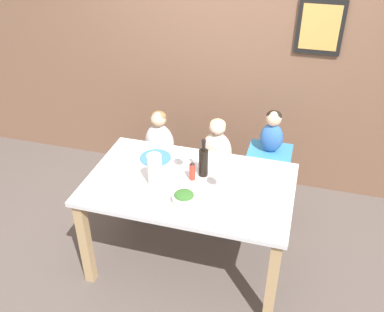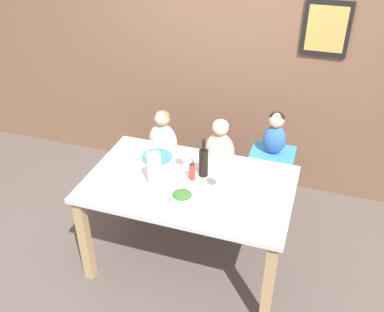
{
  "view_description": "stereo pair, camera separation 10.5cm",
  "coord_description": "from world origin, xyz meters",
  "px_view_note": "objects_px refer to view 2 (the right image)",
  "views": [
    {
      "loc": [
        0.69,
        -2.36,
        2.58
      ],
      "look_at": [
        0.0,
        0.07,
        0.96
      ],
      "focal_mm": 40.0,
      "sensor_mm": 36.0,
      "label": 1
    },
    {
      "loc": [
        0.79,
        -2.33,
        2.58
      ],
      "look_at": [
        0.0,
        0.07,
        0.96
      ],
      "focal_mm": 40.0,
      "sensor_mm": 36.0,
      "label": 2
    }
  ],
  "objects_px": {
    "chair_right_highchair": "(271,169)",
    "wine_glass_near": "(218,174)",
    "person_baby_right": "(275,132)",
    "wine_bottle": "(204,162)",
    "salad_bowl_large": "(182,197)",
    "paper_towel_roll": "(154,169)",
    "person_child_center": "(220,147)",
    "chair_far_center": "(218,176)",
    "person_child_left": "(163,137)",
    "dinner_plate_back_left": "(157,157)",
    "dinner_plate_front_left": "(116,190)",
    "wine_glass_far": "(184,154)",
    "chair_far_left": "(164,166)"
  },
  "relations": [
    {
      "from": "chair_right_highchair",
      "to": "wine_glass_near",
      "type": "height_order",
      "value": "wine_glass_near"
    },
    {
      "from": "person_baby_right",
      "to": "wine_bottle",
      "type": "distance_m",
      "value": 0.7
    },
    {
      "from": "salad_bowl_large",
      "to": "paper_towel_roll",
      "type": "bearing_deg",
      "value": 150.1
    },
    {
      "from": "person_child_center",
      "to": "wine_bottle",
      "type": "bearing_deg",
      "value": -87.26
    },
    {
      "from": "person_baby_right",
      "to": "wine_bottle",
      "type": "relative_size",
      "value": 1.23
    },
    {
      "from": "chair_far_center",
      "to": "person_child_left",
      "type": "distance_m",
      "value": 0.6
    },
    {
      "from": "person_child_left",
      "to": "wine_bottle",
      "type": "xyz_separation_m",
      "value": [
        0.55,
        -0.56,
        0.21
      ]
    },
    {
      "from": "paper_towel_roll",
      "to": "dinner_plate_back_left",
      "type": "distance_m",
      "value": 0.35
    },
    {
      "from": "wine_glass_near",
      "to": "dinner_plate_front_left",
      "type": "bearing_deg",
      "value": -160.93
    },
    {
      "from": "wine_glass_far",
      "to": "person_baby_right",
      "type": "bearing_deg",
      "value": 42.1
    },
    {
      "from": "chair_far_center",
      "to": "wine_glass_far",
      "type": "height_order",
      "value": "wine_glass_far"
    },
    {
      "from": "chair_far_left",
      "to": "wine_bottle",
      "type": "bearing_deg",
      "value": -45.91
    },
    {
      "from": "chair_right_highchair",
      "to": "wine_bottle",
      "type": "relative_size",
      "value": 2.42
    },
    {
      "from": "paper_towel_roll",
      "to": "dinner_plate_back_left",
      "type": "height_order",
      "value": "paper_towel_roll"
    },
    {
      "from": "person_baby_right",
      "to": "wine_bottle",
      "type": "xyz_separation_m",
      "value": [
        -0.42,
        -0.56,
        -0.02
      ]
    },
    {
      "from": "person_baby_right",
      "to": "chair_far_center",
      "type": "bearing_deg",
      "value": -179.86
    },
    {
      "from": "wine_bottle",
      "to": "dinner_plate_back_left",
      "type": "xyz_separation_m",
      "value": [
        -0.41,
        0.11,
        -0.11
      ]
    },
    {
      "from": "person_child_center",
      "to": "dinner_plate_back_left",
      "type": "xyz_separation_m",
      "value": [
        -0.38,
        -0.45,
        0.1
      ]
    },
    {
      "from": "wine_glass_near",
      "to": "dinner_plate_front_left",
      "type": "height_order",
      "value": "wine_glass_near"
    },
    {
      "from": "chair_far_center",
      "to": "person_baby_right",
      "type": "xyz_separation_m",
      "value": [
        0.45,
        0.0,
        0.53
      ]
    },
    {
      "from": "chair_far_left",
      "to": "wine_glass_near",
      "type": "bearing_deg",
      "value": -45.36
    },
    {
      "from": "chair_right_highchair",
      "to": "person_child_center",
      "type": "height_order",
      "value": "person_child_center"
    },
    {
      "from": "person_child_center",
      "to": "salad_bowl_large",
      "type": "bearing_deg",
      "value": -90.86
    },
    {
      "from": "paper_towel_roll",
      "to": "wine_glass_far",
      "type": "bearing_deg",
      "value": 60.29
    },
    {
      "from": "chair_far_center",
      "to": "wine_glass_near",
      "type": "relative_size",
      "value": 2.55
    },
    {
      "from": "chair_far_left",
      "to": "person_child_left",
      "type": "xyz_separation_m",
      "value": [
        0.0,
        0.0,
        0.31
      ]
    },
    {
      "from": "paper_towel_roll",
      "to": "person_child_left",
      "type": "bearing_deg",
      "value": 107.99
    },
    {
      "from": "dinner_plate_back_left",
      "to": "chair_far_center",
      "type": "bearing_deg",
      "value": 49.53
    },
    {
      "from": "person_child_center",
      "to": "salad_bowl_large",
      "type": "relative_size",
      "value": 3.14
    },
    {
      "from": "person_child_center",
      "to": "dinner_plate_front_left",
      "type": "bearing_deg",
      "value": -118.03
    },
    {
      "from": "chair_far_left",
      "to": "chair_right_highchair",
      "type": "height_order",
      "value": "chair_right_highchair"
    },
    {
      "from": "person_child_center",
      "to": "paper_towel_roll",
      "type": "bearing_deg",
      "value": -109.44
    },
    {
      "from": "chair_far_left",
      "to": "salad_bowl_large",
      "type": "distance_m",
      "value": 1.13
    },
    {
      "from": "wine_glass_near",
      "to": "chair_far_center",
      "type": "bearing_deg",
      "value": 103.77
    },
    {
      "from": "wine_bottle",
      "to": "dinner_plate_front_left",
      "type": "bearing_deg",
      "value": -144.98
    },
    {
      "from": "person_child_center",
      "to": "dinner_plate_front_left",
      "type": "distance_m",
      "value": 1.06
    },
    {
      "from": "person_baby_right",
      "to": "chair_far_left",
      "type": "bearing_deg",
      "value": -179.94
    },
    {
      "from": "salad_bowl_large",
      "to": "dinner_plate_front_left",
      "type": "relative_size",
      "value": 0.64
    },
    {
      "from": "wine_glass_far",
      "to": "salad_bowl_large",
      "type": "xyz_separation_m",
      "value": [
        0.12,
        -0.39,
        -0.09
      ]
    },
    {
      "from": "wine_glass_near",
      "to": "dinner_plate_back_left",
      "type": "xyz_separation_m",
      "value": [
        -0.56,
        0.25,
        -0.12
      ]
    },
    {
      "from": "wine_bottle",
      "to": "wine_glass_near",
      "type": "height_order",
      "value": "wine_bottle"
    },
    {
      "from": "salad_bowl_large",
      "to": "chair_right_highchair",
      "type": "bearing_deg",
      "value": 63.07
    },
    {
      "from": "chair_right_highchair",
      "to": "paper_towel_roll",
      "type": "height_order",
      "value": "paper_towel_roll"
    },
    {
      "from": "wine_glass_far",
      "to": "person_child_left",
      "type": "bearing_deg",
      "value": 126.12
    },
    {
      "from": "wine_bottle",
      "to": "chair_right_highchair",
      "type": "bearing_deg",
      "value": 53.12
    },
    {
      "from": "person_baby_right",
      "to": "chair_right_highchair",
      "type": "bearing_deg",
      "value": -90.0
    },
    {
      "from": "chair_right_highchair",
      "to": "salad_bowl_large",
      "type": "bearing_deg",
      "value": -116.93
    },
    {
      "from": "person_baby_right",
      "to": "paper_towel_roll",
      "type": "relative_size",
      "value": 1.53
    },
    {
      "from": "wine_bottle",
      "to": "paper_towel_roll",
      "type": "bearing_deg",
      "value": -145.87
    },
    {
      "from": "chair_right_highchair",
      "to": "dinner_plate_front_left",
      "type": "bearing_deg",
      "value": -135.47
    }
  ]
}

